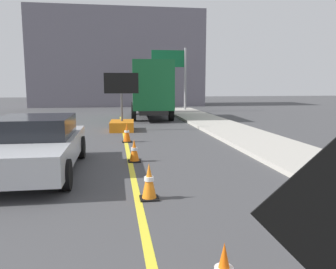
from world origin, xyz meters
TOP-DOWN VIEW (x-y plane):
  - lane_center_stripe at (0.00, 6.00)m, footprint 0.14×36.00m
  - arrow_board_trailer at (-0.06, 17.13)m, footprint 1.60×1.86m
  - box_truck at (1.94, 23.07)m, footprint 2.80×7.43m
  - pickup_car at (-2.39, 9.61)m, footprint 2.17×4.80m
  - highway_guide_sign at (4.45, 27.97)m, footprint 2.79×0.18m
  - far_building_block at (0.09, 37.02)m, footprint 16.79×6.27m
  - traffic_cone_mid_lane at (0.22, 7.16)m, footprint 0.36×0.36m
  - traffic_cone_far_lane at (0.13, 10.42)m, footprint 0.36×0.36m
  - traffic_cone_curbside at (0.04, 13.79)m, footprint 0.36×0.36m

SIDE VIEW (x-z plane):
  - lane_center_stripe at x=0.00m, z-range 0.00..0.01m
  - traffic_cone_far_lane at x=0.13m, z-range -0.01..0.63m
  - traffic_cone_mid_lane at x=0.22m, z-range -0.01..0.70m
  - traffic_cone_curbside at x=0.04m, z-range -0.01..0.72m
  - arrow_board_trailer at x=-0.06m, z-range -0.87..1.83m
  - pickup_car at x=-2.39m, z-range 0.01..1.39m
  - box_truck at x=1.94m, z-range 0.12..3.65m
  - highway_guide_sign at x=4.45m, z-range 0.92..5.92m
  - far_building_block at x=0.09m, z-range 0.00..9.31m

